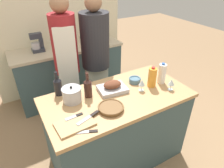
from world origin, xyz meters
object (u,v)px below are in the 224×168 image
object	(u,v)px
knife_paring	(75,116)
condiment_bottle_extra	(94,36)
condiment_bottle_tall	(92,37)
condiment_bottle_short	(99,34)
roasting_pan	(112,87)
juice_jug	(152,77)
wine_bottle_dark	(58,86)
person_cook_guest	(96,57)
wine_glass_right	(142,83)
knife_chef	(89,117)
mixing_bowl	(135,80)
wicker_basket	(111,108)
stock_pot	(72,95)
wine_glass_left	(171,83)
knife_bread	(87,132)
milk_jug	(162,74)
stand_mixer	(37,44)
cutting_board	(75,124)
wine_bottle_green	(88,87)
person_cook_aproned	(67,61)

from	to	relation	value
knife_paring	condiment_bottle_extra	size ratio (longest dim) A/B	1.24
condiment_bottle_tall	condiment_bottle_short	xyz separation A→B (m)	(0.18, 0.08, 0.01)
roasting_pan	juice_jug	bearing A→B (deg)	-17.17
wine_bottle_dark	person_cook_guest	world-z (taller)	person_cook_guest
wine_glass_right	knife_chef	distance (m)	0.69
mixing_bowl	person_cook_guest	world-z (taller)	person_cook_guest
mixing_bowl	knife_chef	bearing A→B (deg)	-156.45
wine_glass_right	wicker_basket	bearing A→B (deg)	-164.80
roasting_pan	condiment_bottle_short	distance (m)	1.66
wicker_basket	juice_jug	bearing A→B (deg)	13.02
wicker_basket	person_cook_guest	size ratio (longest dim) A/B	0.14
stock_pot	wine_glass_left	size ratio (longest dim) A/B	1.49
wine_bottle_dark	knife_bread	bearing A→B (deg)	-87.19
knife_paring	condiment_bottle_short	world-z (taller)	condiment_bottle_short
milk_jug	knife_chef	distance (m)	0.98
knife_bread	person_cook_guest	bearing A→B (deg)	60.89
juice_jug	knife_paring	xyz separation A→B (m)	(-0.92, -0.08, -0.09)
milk_jug	knife_chef	xyz separation A→B (m)	(-0.96, -0.16, -0.09)
condiment_bottle_short	mixing_bowl	bearing A→B (deg)	-101.67
stock_pot	wine_glass_left	xyz separation A→B (m)	(0.98, -0.33, 0.01)
knife_chef	stand_mixer	world-z (taller)	stand_mixer
wine_glass_left	knife_bread	world-z (taller)	wine_glass_left
wicker_basket	stock_pot	bearing A→B (deg)	130.38
roasting_pan	knife_chef	size ratio (longest dim) A/B	1.31
cutting_board	knife_chef	bearing A→B (deg)	2.57
stock_pot	knife_chef	bearing A→B (deg)	-84.70
mixing_bowl	knife_chef	size ratio (longest dim) A/B	0.57
wine_bottle_green	stand_mixer	distance (m)	1.48
wine_glass_left	condiment_bottle_extra	size ratio (longest dim) A/B	0.95
person_cook_guest	stand_mixer	bearing A→B (deg)	143.65
stand_mixer	condiment_bottle_short	size ratio (longest dim) A/B	1.32
stock_pot	wine_glass_right	bearing A→B (deg)	-14.86
wicker_basket	knife_bread	bearing A→B (deg)	-153.60
knife_bread	condiment_bottle_extra	size ratio (longest dim) A/B	1.40
stock_pot	person_cook_aproned	distance (m)	0.72
juice_jug	condiment_bottle_tall	bearing A→B (deg)	89.29
cutting_board	condiment_bottle_tall	bearing A→B (deg)	60.92
cutting_board	person_cook_aproned	distance (m)	1.07
condiment_bottle_extra	knife_bread	bearing A→B (deg)	-117.06
stand_mixer	knife_paring	bearing A→B (deg)	-92.38
knife_bread	condiment_bottle_tall	distance (m)	2.09
roasting_pan	stock_pot	world-z (taller)	stock_pot
stock_pot	person_cook_guest	distance (m)	0.91
condiment_bottle_tall	person_cook_guest	bearing A→B (deg)	-110.95
mixing_bowl	knife_bread	world-z (taller)	mixing_bowl
wine_bottle_green	person_cook_aproned	world-z (taller)	person_cook_aproned
milk_jug	cutting_board	bearing A→B (deg)	-171.47
stock_pot	condiment_bottle_tall	xyz separation A→B (m)	(0.87, 1.42, 0.02)
juice_jug	knife_bread	distance (m)	0.95
milk_jug	roasting_pan	bearing A→B (deg)	167.37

